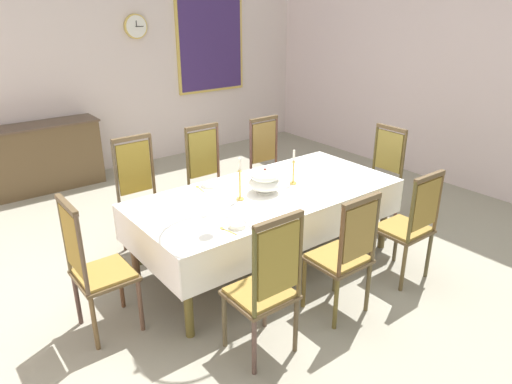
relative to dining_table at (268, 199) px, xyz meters
name	(u,v)px	position (x,y,z in m)	size (l,w,h in m)	color
ground	(255,257)	(0.00, 0.19, -0.71)	(6.79, 6.93, 0.04)	gray
back_wall	(105,50)	(0.00, 3.69, 1.06)	(6.79, 0.08, 3.50)	silver
right_wall	(466,55)	(3.43, 0.19, 1.06)	(0.08, 6.93, 3.50)	silver
dining_table	(268,199)	(0.00, 0.00, 0.00)	(2.50, 1.16, 0.76)	brown
tablecloth	(268,199)	(0.00, 0.00, -0.01)	(2.52, 1.18, 0.35)	white
chair_south_a	(266,286)	(-0.81, -0.99, -0.11)	(0.44, 0.42, 1.15)	brown
chair_north_a	(142,196)	(-0.81, 0.99, -0.09)	(0.44, 0.42, 1.19)	brown
chair_south_b	(344,253)	(-0.01, -0.98, -0.13)	(0.44, 0.42, 1.08)	brown
chair_north_b	(210,179)	(-0.01, 0.99, -0.10)	(0.44, 0.42, 1.17)	brown
chair_south_c	(410,224)	(0.84, -0.98, -0.13)	(0.44, 0.42, 1.07)	#503B29
chair_north_c	(270,165)	(0.84, 0.99, -0.11)	(0.44, 0.42, 1.13)	brown
chair_head_west	(94,266)	(-1.66, 0.00, -0.11)	(0.42, 0.44, 1.13)	brown
chair_head_east	(380,174)	(1.66, 0.00, -0.12)	(0.42, 0.44, 1.10)	brown
soup_tureen	(265,181)	(-0.03, 0.00, 0.19)	(0.30, 0.30, 0.24)	white
candlestick_west	(240,183)	(-0.32, 0.00, 0.23)	(0.07, 0.07, 0.39)	gold
candlestick_east	(293,171)	(0.32, 0.00, 0.21)	(0.07, 0.07, 0.34)	gold
bowl_near_left	(209,184)	(-0.36, 0.44, 0.09)	(0.16, 0.16, 0.03)	white
bowl_near_right	(237,225)	(-0.65, -0.43, 0.09)	(0.14, 0.14, 0.04)	white
spoon_primary	(199,187)	(-0.46, 0.47, 0.08)	(0.04, 0.18, 0.01)	gold
spoon_secondary	(224,229)	(-0.76, -0.40, 0.08)	(0.05, 0.18, 0.01)	gold
sideboard	(46,157)	(-1.11, 3.37, -0.24)	(1.44, 0.48, 0.90)	brown
mounted_clock	(136,26)	(0.46, 3.62, 1.36)	(0.35, 0.06, 0.35)	#D1B251
framed_painting	(211,44)	(1.73, 3.63, 1.05)	(1.24, 0.05, 1.53)	#D1B251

